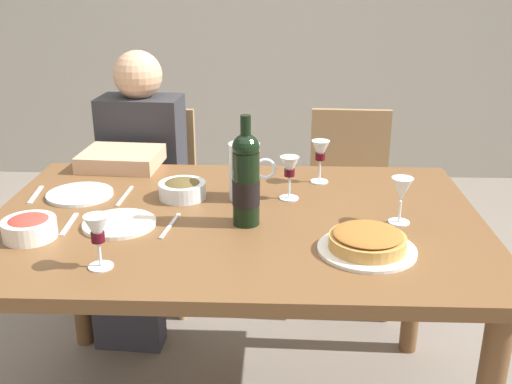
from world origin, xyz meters
TOP-DOWN VIEW (x-y plane):
  - dining_table at (0.00, 0.00)m, footprint 1.50×1.00m
  - wine_bottle at (0.04, -0.05)m, footprint 0.08×0.08m
  - water_pitcher at (0.02, 0.15)m, footprint 0.15×0.10m
  - baked_tart at (0.37, -0.22)m, footprint 0.27×0.27m
  - salad_bowl at (-0.57, -0.17)m, footprint 0.15×0.15m
  - olive_bowl at (-0.19, 0.15)m, footprint 0.16×0.16m
  - wine_glass_left_diner at (-0.32, -0.34)m, footprint 0.06×0.06m
  - wine_glass_right_diner at (0.16, 0.16)m, footprint 0.06×0.06m
  - wine_glass_centre at (0.27, 0.32)m, footprint 0.06×0.06m
  - wine_glass_spare at (0.49, -0.03)m, footprint 0.06×0.06m
  - dinner_plate_left_setting at (-0.53, 0.15)m, footprint 0.22×0.22m
  - dinner_plate_right_setting at (-0.34, -0.08)m, footprint 0.21×0.21m
  - fork_left_setting at (-0.68, 0.15)m, footprint 0.03×0.16m
  - knife_left_setting at (-0.38, 0.15)m, footprint 0.02×0.18m
  - knife_right_setting at (-0.19, -0.08)m, footprint 0.03×0.18m
  - spoon_right_setting at (-0.49, -0.08)m, footprint 0.02×0.16m
  - chair_left at (-0.44, 0.87)m, footprint 0.43×0.43m
  - diner_left at (-0.46, 0.64)m, footprint 0.36×0.52m
  - chair_right at (0.45, 0.89)m, footprint 0.42×0.42m

SIDE VIEW (x-z plane):
  - chair_left at x=-0.44m, z-range 0.06..0.93m
  - chair_right at x=0.45m, z-range 0.06..0.93m
  - diner_left at x=-0.46m, z-range 0.04..1.20m
  - dining_table at x=0.00m, z-range 0.29..1.05m
  - fork_left_setting at x=-0.68m, z-range 0.76..0.76m
  - knife_left_setting at x=-0.38m, z-range 0.76..0.76m
  - knife_right_setting at x=-0.19m, z-range 0.76..0.76m
  - spoon_right_setting at x=-0.49m, z-range 0.76..0.76m
  - dinner_plate_left_setting at x=-0.53m, z-range 0.76..0.77m
  - dinner_plate_right_setting at x=-0.34m, z-range 0.76..0.77m
  - baked_tart at x=0.37m, z-range 0.76..0.82m
  - olive_bowl at x=-0.19m, z-range 0.76..0.82m
  - salad_bowl at x=-0.57m, z-range 0.76..0.83m
  - water_pitcher at x=0.02m, z-range 0.75..0.94m
  - wine_glass_left_diner at x=-0.32m, z-range 0.79..0.93m
  - wine_glass_spare at x=0.49m, z-range 0.79..0.93m
  - wine_glass_right_diner at x=0.16m, z-range 0.79..0.93m
  - wine_glass_centre at x=0.27m, z-range 0.79..0.94m
  - wine_bottle at x=0.04m, z-range 0.73..1.06m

